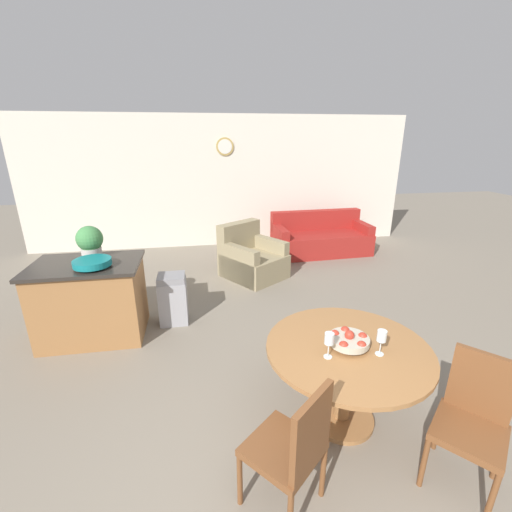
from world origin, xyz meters
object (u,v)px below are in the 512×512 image
potted_plant (90,241)px  wine_glass_right (382,337)px  dining_chair_near_right (473,416)px  teal_bowl (92,263)px  couch (320,239)px  dining_table (346,364)px  dining_chair_near_left (294,446)px  trash_bin (173,299)px  armchair (251,259)px  kitchen_island (92,300)px  wine_glass_left (329,340)px  fruit_bowl (349,340)px

potted_plant → wine_glass_right: bearing=-39.2°
dining_chair_near_right → teal_bowl: teal_bowl is taller
couch → teal_bowl: bearing=-145.7°
dining_table → wine_glass_right: wine_glass_right is taller
dining_chair_near_left → trash_bin: (-0.87, 2.53, -0.20)m
wine_glass_right → potted_plant: size_ratio=0.55×
wine_glass_right → armchair: wine_glass_right is taller
dining_chair_near_right → couch: 4.93m
dining_table → kitchen_island: kitchen_island is taller
couch → dining_table: bearing=-109.8°
armchair → trash_bin: bearing=-167.0°
potted_plant → trash_bin: potted_plant is taller
wine_glass_left → armchair: wine_glass_left is taller
fruit_bowl → wine_glass_left: size_ratio=1.54×
wine_glass_left → dining_chair_near_left: bearing=-127.2°
dining_chair_near_right → teal_bowl: (-2.89, 2.18, 0.47)m
fruit_bowl → wine_glass_right: size_ratio=1.54×
wine_glass_right → teal_bowl: bearing=145.1°
fruit_bowl → potted_plant: size_ratio=0.84×
fruit_bowl → armchair: armchair is taller
fruit_bowl → teal_bowl: 2.76m
wine_glass_right → teal_bowl: size_ratio=0.51×
dining_chair_near_right → fruit_bowl: (-0.63, 0.61, 0.27)m
wine_glass_left → armchair: size_ratio=0.16×
dining_table → teal_bowl: teal_bowl is taller
teal_bowl → trash_bin: bearing=22.9°
dining_chair_near_left → kitchen_island: size_ratio=0.79×
potted_plant → dining_chair_near_left: bearing=-55.8°
dining_table → trash_bin: 2.42m
dining_chair_near_right → fruit_bowl: dining_chair_near_right is taller
dining_table → fruit_bowl: size_ratio=4.12×
armchair → wine_glass_left: bearing=-124.1°
dining_chair_near_left → wine_glass_left: size_ratio=4.64×
dining_table → wine_glass_right: (0.19, -0.13, 0.31)m
dining_table → fruit_bowl: bearing=37.3°
dining_table → fruit_bowl: 0.22m
fruit_bowl → wine_glass_right: 0.25m
teal_bowl → fruit_bowl: bearing=-34.8°
fruit_bowl → couch: (1.32, 4.27, -0.50)m
dining_chair_near_left → armchair: 3.91m
dining_table → armchair: armchair is taller
dining_table → potted_plant: potted_plant is taller
dining_chair_near_right → kitchen_island: (-3.02, 2.34, -0.05)m
armchair → dining_chair_near_left: bearing=-130.1°
dining_table → armchair: (-0.26, 3.26, -0.26)m
dining_chair_near_left → couch: dining_chair_near_left is taller
teal_bowl → armchair: 2.70m
dining_table → wine_glass_right: 0.39m
kitchen_island → potted_plant: potted_plant is taller
teal_bowl → potted_plant: bearing=105.6°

